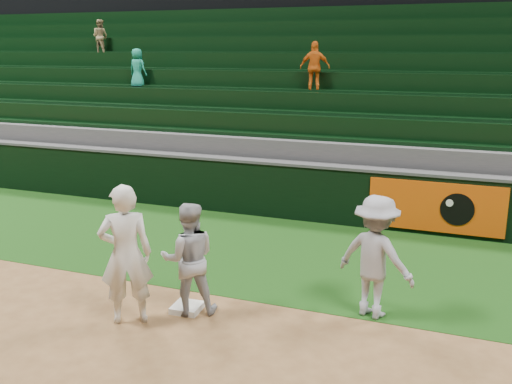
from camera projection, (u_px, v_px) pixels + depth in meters
ground at (180, 320)px, 7.86m from camera, size 70.00×70.00×0.00m
foul_grass at (257, 250)px, 10.58m from camera, size 36.00×4.20×0.01m
first_base at (187, 308)px, 8.13m from camera, size 0.42×0.42×0.09m
first_baseman at (126, 255)px, 7.60m from camera, size 0.84×0.77×1.94m
baserunner at (189, 259)px, 7.91m from camera, size 0.98×0.91×1.61m
base_coach at (376, 257)px, 7.79m from camera, size 1.26×0.96×1.72m
field_wall at (294, 190)px, 12.40m from camera, size 36.00×0.45×1.25m
stadium_seating at (335, 121)px, 15.56m from camera, size 36.00×5.95×4.85m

